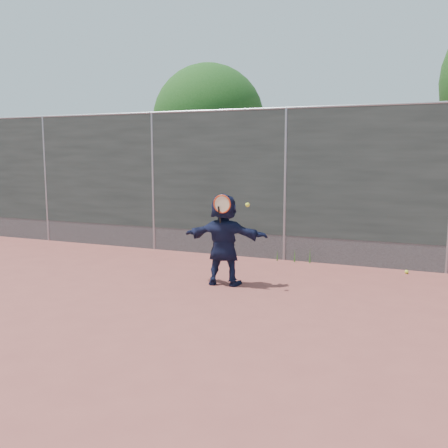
% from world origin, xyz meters
% --- Properties ---
extents(ground, '(80.00, 80.00, 0.00)m').
position_xyz_m(ground, '(0.00, 0.00, 0.00)').
color(ground, '#9E4C42').
rests_on(ground, ground).
extents(player, '(1.43, 0.61, 1.50)m').
position_xyz_m(player, '(-0.39, 1.28, 0.75)').
color(player, '#141937').
rests_on(player, ground).
extents(ball_ground, '(0.07, 0.07, 0.07)m').
position_xyz_m(ball_ground, '(2.35, 3.19, 0.03)').
color(ball_ground, '#DCEE34').
rests_on(ball_ground, ground).
extents(fence, '(20.00, 0.06, 3.03)m').
position_xyz_m(fence, '(-0.00, 3.50, 1.58)').
color(fence, '#38423D').
rests_on(fence, ground).
extents(swing_action, '(0.59, 0.13, 0.51)m').
position_xyz_m(swing_action, '(-0.31, 1.09, 1.33)').
color(swing_action, red).
rests_on(swing_action, ground).
extents(tree_left, '(3.15, 3.00, 4.53)m').
position_xyz_m(tree_left, '(-2.85, 6.55, 2.94)').
color(tree_left, '#382314').
rests_on(tree_left, ground).
extents(weed_clump, '(0.68, 0.07, 0.30)m').
position_xyz_m(weed_clump, '(0.29, 3.38, 0.13)').
color(weed_clump, '#387226').
rests_on(weed_clump, ground).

